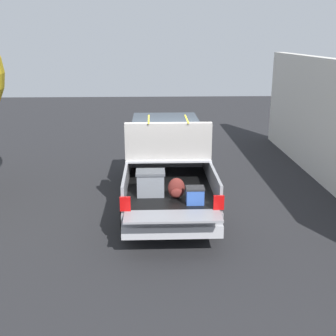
% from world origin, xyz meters
% --- Properties ---
extents(ground_plane, '(40.00, 40.00, 0.00)m').
position_xyz_m(ground_plane, '(0.00, 0.00, 0.00)').
color(ground_plane, '#262628').
extents(pickup_truck, '(6.05, 2.06, 2.23)m').
position_xyz_m(pickup_truck, '(0.37, 0.00, 0.98)').
color(pickup_truck, gray).
rests_on(pickup_truck, ground_plane).
extents(building_facade, '(11.43, 0.36, 3.46)m').
position_xyz_m(building_facade, '(1.15, -4.60, 1.73)').
color(building_facade, silver).
rests_on(building_facade, ground_plane).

